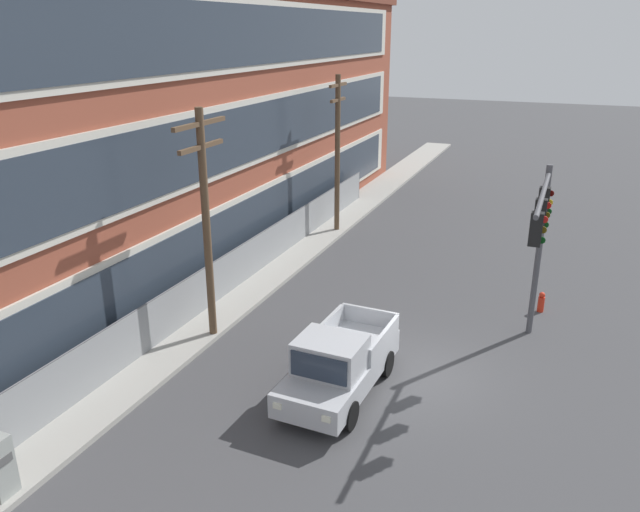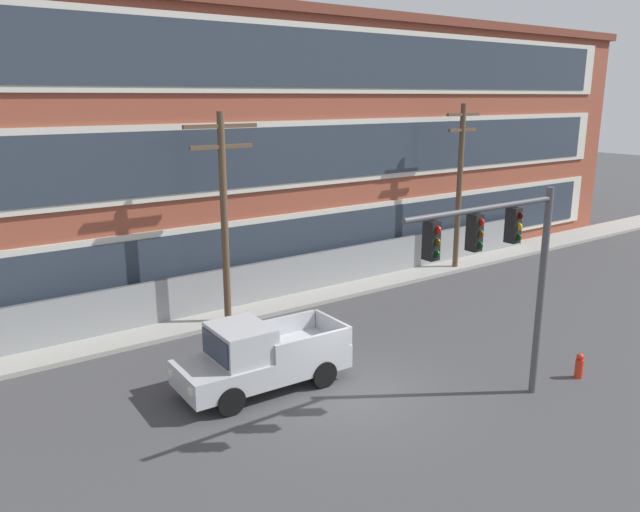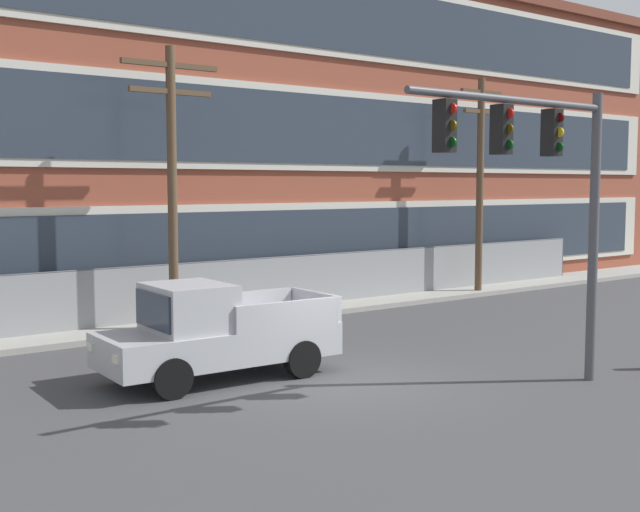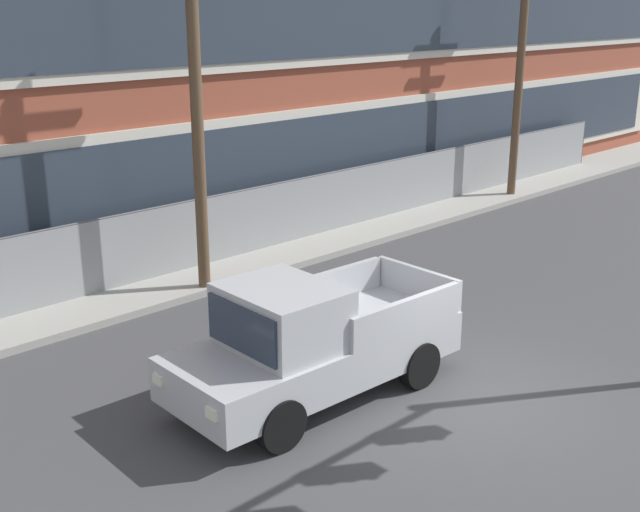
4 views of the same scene
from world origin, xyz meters
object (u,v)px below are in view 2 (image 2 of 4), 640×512
Objects in this scene: traffic_signal_mast at (505,255)px; utility_pole_midblock at (460,181)px; utility_pole_near_corner at (224,209)px; pickup_truck_silver at (259,358)px; fire_hydrant at (579,366)px.

utility_pole_midblock is at bearing 46.26° from traffic_signal_mast.
traffic_signal_mast is at bearing -133.74° from utility_pole_midblock.
utility_pole_near_corner reaches higher than traffic_signal_mast.
traffic_signal_mast reaches higher than pickup_truck_silver.
utility_pole_near_corner is 9.94× the size of fire_hydrant.
utility_pole_near_corner is 0.98× the size of utility_pole_midblock.
pickup_truck_silver is 0.66× the size of utility_pole_near_corner.
utility_pole_near_corner is at bearing 105.48° from traffic_signal_mast.
pickup_truck_silver is at bearing -108.41° from utility_pole_near_corner.
traffic_signal_mast is 5.38m from fire_hydrant.
pickup_truck_silver is at bearing -159.02° from utility_pole_midblock.
utility_pole_near_corner is 12.74m from fire_hydrant.
utility_pole_midblock is (12.61, 0.27, -0.02)m from utility_pole_near_corner.
fire_hydrant is at bearing -120.44° from utility_pole_midblock.
pickup_truck_silver is (-4.52, 4.78, -3.36)m from traffic_signal_mast.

